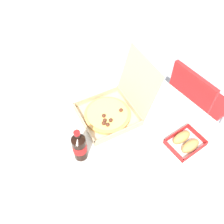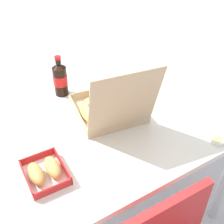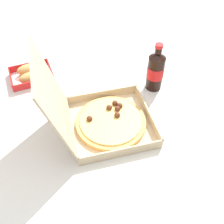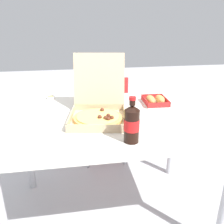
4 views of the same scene
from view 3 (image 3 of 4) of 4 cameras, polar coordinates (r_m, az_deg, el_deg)
The scene contains 5 objects.
ground_plane at distance 1.70m, azimuth -3.07°, elevation -17.61°, with size 10.00×10.00×0.00m, color #B2B2B7.
dining_table at distance 1.14m, azimuth -4.36°, elevation -3.22°, with size 1.30×0.89×0.74m.
pizza_box_open at distance 1.00m, azimuth -2.20°, elevation -1.33°, with size 0.37×0.44×0.35m.
bread_side_box at distance 1.29m, azimuth -17.28°, elevation 7.94°, with size 0.16×0.19×0.06m.
cola_bottle at distance 1.16m, azimuth 9.49°, elevation 8.95°, with size 0.07×0.07×0.22m.
Camera 3 is at (-0.70, 0.21, 1.53)m, focal length 41.81 mm.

